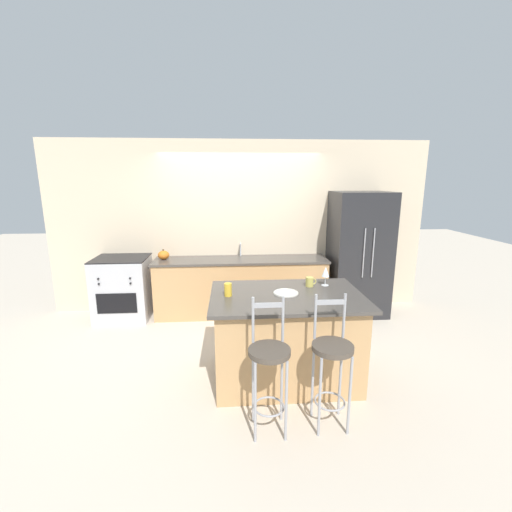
{
  "coord_description": "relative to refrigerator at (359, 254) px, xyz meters",
  "views": [
    {
      "loc": [
        -0.14,
        -4.82,
        2.12
      ],
      "look_at": [
        0.17,
        -0.57,
        1.15
      ],
      "focal_mm": 24.0,
      "sensor_mm": 36.0,
      "label": 1
    }
  ],
  "objects": [
    {
      "name": "tumbler_cup",
      "position": [
        -2.02,
        -1.77,
        0.05
      ],
      "size": [
        0.08,
        0.08,
        0.13
      ],
      "color": "gold",
      "rests_on": "kitchen_island"
    },
    {
      "name": "refrigerator",
      "position": [
        0.0,
        0.0,
        0.0
      ],
      "size": [
        0.86,
        0.75,
        1.92
      ],
      "color": "#232326",
      "rests_on": "ground_plane"
    },
    {
      "name": "oven_range",
      "position": [
        -3.65,
        0.03,
        -0.48
      ],
      "size": [
        0.78,
        0.69,
        0.95
      ],
      "color": "#B7B7BC",
      "rests_on": "ground_plane"
    },
    {
      "name": "sink_faucet",
      "position": [
        -1.84,
        0.27,
        0.07
      ],
      "size": [
        0.02,
        0.13,
        0.22
      ],
      "color": "#ADAFB5",
      "rests_on": "back_counter"
    },
    {
      "name": "wall_back",
      "position": [
        -1.84,
        0.38,
        0.39
      ],
      "size": [
        6.0,
        0.07,
        2.7
      ],
      "color": "beige",
      "rests_on": "ground_plane"
    },
    {
      "name": "dinner_plate",
      "position": [
        -1.42,
        -1.74,
        -0.01
      ],
      "size": [
        0.26,
        0.26,
        0.02
      ],
      "color": "beige",
      "rests_on": "kitchen_island"
    },
    {
      "name": "back_counter",
      "position": [
        -1.84,
        0.08,
        -0.51
      ],
      "size": [
        2.67,
        0.64,
        0.9
      ],
      "color": "tan",
      "rests_on": "ground_plane"
    },
    {
      "name": "ground_plane",
      "position": [
        -1.84,
        -0.28,
        -0.96
      ],
      "size": [
        18.0,
        18.0,
        0.0
      ],
      "primitive_type": "plane",
      "color": "beige"
    },
    {
      "name": "kitchen_island",
      "position": [
        -1.42,
        -1.77,
        -0.48
      ],
      "size": [
        1.57,
        1.06,
        0.95
      ],
      "color": "tan",
      "rests_on": "ground_plane"
    },
    {
      "name": "pumpkin_decoration",
      "position": [
        -3.03,
        0.12,
        0.0
      ],
      "size": [
        0.17,
        0.17,
        0.16
      ],
      "color": "orange",
      "rests_on": "back_counter"
    },
    {
      "name": "bar_stool_near",
      "position": [
        -1.69,
        -2.56,
        -0.34
      ],
      "size": [
        0.35,
        0.35,
        1.16
      ],
      "color": "#99999E",
      "rests_on": "ground_plane"
    },
    {
      "name": "wine_glass",
      "position": [
        -0.94,
        -1.5,
        0.14
      ],
      "size": [
        0.08,
        0.08,
        0.22
      ],
      "color": "white",
      "rests_on": "kitchen_island"
    },
    {
      "name": "bar_stool_far",
      "position": [
        -1.15,
        -2.53,
        -0.34
      ],
      "size": [
        0.35,
        0.35,
        1.16
      ],
      "color": "#99999E",
      "rests_on": "ground_plane"
    },
    {
      "name": "coffee_mug",
      "position": [
        -1.12,
        -1.52,
        0.04
      ],
      "size": [
        0.12,
        0.09,
        0.1
      ],
      "color": "#C1B251",
      "rests_on": "kitchen_island"
    }
  ]
}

